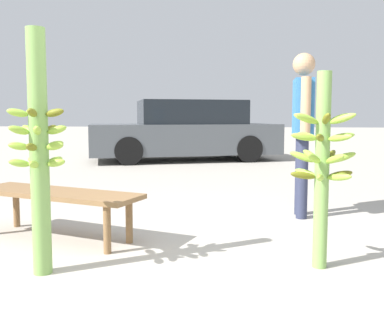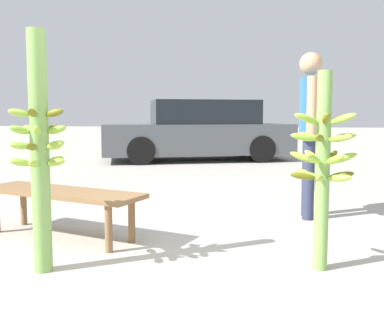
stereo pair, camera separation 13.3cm
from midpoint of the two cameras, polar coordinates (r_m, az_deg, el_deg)
ground_plane at (r=2.75m, az=-3.16°, el=-17.55°), size 80.00×80.00×0.00m
banana_stalk_left at (r=3.04m, az=-20.91°, el=0.73°), size 0.39×0.39×1.64m
banana_stalk_center at (r=3.08m, az=15.79°, el=-0.60°), size 0.46×0.46×1.37m
vendor_person at (r=4.63m, az=13.74°, el=4.77°), size 0.23×0.62×1.72m
market_bench at (r=3.93m, az=-18.59°, el=-5.25°), size 1.63×0.88×0.42m
parked_car at (r=10.40m, az=-1.24°, el=3.26°), size 4.80×3.17×1.44m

